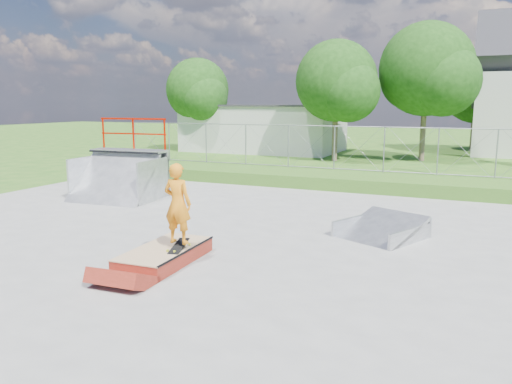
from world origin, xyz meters
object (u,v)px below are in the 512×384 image
at_px(grind_box, 165,256).
at_px(quarter_pipe, 116,160).
at_px(skater, 178,207).
at_px(flat_bank_ramp, 381,228).

relative_size(grind_box, quarter_pipe, 0.84).
bearing_deg(grind_box, quarter_pipe, 133.97).
bearing_deg(skater, quarter_pipe, -42.06).
height_order(grind_box, skater, skater).
distance_m(flat_bank_ramp, skater, 5.01).
bearing_deg(flat_bank_ramp, skater, -108.08).
bearing_deg(flat_bank_ramp, grind_box, -109.97).
bearing_deg(quarter_pipe, flat_bank_ramp, -12.91).
relative_size(flat_bank_ramp, skater, 1.10).
relative_size(grind_box, flat_bank_ramp, 1.28).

